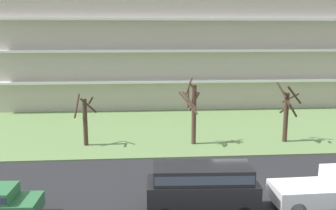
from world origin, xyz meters
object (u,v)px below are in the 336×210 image
(van_black_near_left, at_px, (202,185))
(tree_center, at_px, (287,112))
(tree_far_left, at_px, (85,119))
(pickup_white_center_left, at_px, (332,188))
(tree_left, at_px, (193,110))

(van_black_near_left, bearing_deg, tree_center, 55.20)
(tree_far_left, height_order, pickup_white_center_left, tree_far_left)
(tree_far_left, relative_size, tree_left, 0.76)
(tree_far_left, relative_size, van_black_near_left, 0.75)
(tree_far_left, relative_size, tree_center, 0.82)
(tree_center, xyz_separation_m, pickup_white_center_left, (-2.03, -11.06, -1.45))
(tree_center, height_order, pickup_white_center_left, tree_center)
(pickup_white_center_left, bearing_deg, van_black_near_left, 178.16)
(tree_far_left, height_order, tree_left, tree_left)
(tree_far_left, xyz_separation_m, pickup_white_center_left, (13.40, -11.30, -1.11))
(tree_center, height_order, van_black_near_left, tree_center)
(tree_far_left, distance_m, pickup_white_center_left, 17.56)
(tree_left, xyz_separation_m, pickup_white_center_left, (5.30, -11.02, -1.74))
(tree_far_left, distance_m, tree_center, 15.43)
(tree_left, relative_size, tree_center, 1.08)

